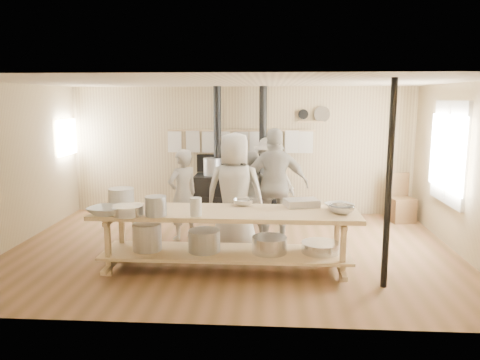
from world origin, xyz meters
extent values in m
plane|color=brown|center=(0.00, 0.00, 0.00)|extent=(7.00, 7.00, 0.00)
plane|color=tan|center=(0.00, 2.50, 1.30)|extent=(7.00, 0.00, 7.00)
plane|color=tan|center=(0.00, -2.50, 1.30)|extent=(7.00, 0.00, 7.00)
plane|color=tan|center=(-3.50, 0.00, 1.30)|extent=(0.00, 5.00, 5.00)
plane|color=tan|center=(3.50, 0.00, 1.30)|extent=(0.00, 5.00, 5.00)
plane|color=tan|center=(0.00, 0.00, 2.60)|extent=(7.00, 7.00, 0.00)
cube|color=beige|center=(3.47, 0.60, 1.50)|extent=(0.06, 1.35, 1.65)
plane|color=white|center=(3.43, 0.60, 1.50)|extent=(0.00, 1.50, 1.50)
cube|color=beige|center=(3.42, 0.60, 1.50)|extent=(0.02, 0.03, 1.50)
plane|color=white|center=(-3.45, 2.00, 1.60)|extent=(0.00, 0.90, 0.90)
cube|color=black|center=(0.00, 2.10, 0.42)|extent=(1.80, 0.70, 0.85)
cube|color=black|center=(0.00, 2.10, 0.05)|extent=(1.90, 0.75, 0.10)
cube|color=black|center=(0.00, 2.40, 1.05)|extent=(1.80, 0.12, 0.35)
cylinder|color=black|center=(-0.45, 2.15, 1.73)|extent=(0.15, 0.15, 1.75)
cylinder|color=black|center=(0.45, 2.15, 1.73)|extent=(0.15, 0.15, 1.75)
cylinder|color=#B2B2B7|center=(-0.55, 2.10, 1.02)|extent=(0.36, 0.36, 0.34)
cylinder|color=gray|center=(0.55, 2.05, 1.00)|extent=(0.30, 0.30, 0.30)
cylinder|color=tan|center=(0.00, 2.40, 1.72)|extent=(3.00, 0.04, 0.04)
cube|color=silver|center=(-1.35, 2.40, 1.50)|extent=(0.28, 0.01, 0.46)
cube|color=silver|center=(-1.01, 2.40, 1.50)|extent=(0.28, 0.01, 0.46)
cube|color=silver|center=(-0.68, 2.40, 1.50)|extent=(0.28, 0.01, 0.46)
cube|color=silver|center=(-0.34, 2.40, 1.50)|extent=(0.28, 0.01, 0.46)
cube|color=silver|center=(0.00, 2.40, 1.50)|extent=(0.28, 0.01, 0.46)
cube|color=silver|center=(0.34, 2.40, 1.50)|extent=(0.28, 0.01, 0.46)
cube|color=silver|center=(0.68, 2.40, 1.50)|extent=(0.28, 0.01, 0.46)
cube|color=silver|center=(1.01, 2.40, 1.50)|extent=(0.28, 0.01, 0.46)
cube|color=silver|center=(1.35, 2.40, 1.50)|extent=(0.28, 0.01, 0.46)
cube|color=tan|center=(1.40, 2.42, 1.90)|extent=(0.50, 0.14, 0.03)
cylinder|color=black|center=(1.25, 2.44, 2.05)|extent=(0.20, 0.04, 0.20)
cylinder|color=silver|center=(1.62, 2.44, 2.05)|extent=(0.32, 0.03, 0.32)
cube|color=tan|center=(0.00, -0.90, 0.82)|extent=(3.60, 0.90, 0.06)
cube|color=tan|center=(0.00, -0.90, 0.25)|extent=(3.40, 0.80, 0.04)
cube|color=tan|center=(0.00, -0.90, 0.20)|extent=(3.30, 0.06, 0.06)
cube|color=tan|center=(-1.55, -1.20, 0.42)|extent=(0.07, 0.07, 0.85)
cube|color=tan|center=(-1.55, -0.60, 0.42)|extent=(0.07, 0.07, 0.85)
cube|color=tan|center=(1.55, -1.20, 0.42)|extent=(0.07, 0.07, 0.85)
cube|color=tan|center=(1.55, -0.60, 0.42)|extent=(0.07, 0.07, 0.85)
cylinder|color=#B2B2B7|center=(-1.10, -0.90, 0.46)|extent=(0.40, 0.40, 0.38)
cylinder|color=gray|center=(-0.30, -0.90, 0.42)|extent=(0.44, 0.44, 0.30)
cylinder|color=silver|center=(0.60, -0.90, 0.38)|extent=(0.48, 0.48, 0.22)
cylinder|color=silver|center=(1.30, -0.90, 0.34)|extent=(0.52, 0.52, 0.14)
cylinder|color=black|center=(2.05, -1.35, 1.30)|extent=(0.08, 0.08, 2.60)
imported|color=#9D968B|center=(-0.86, 0.54, 0.77)|extent=(0.66, 0.65, 1.53)
imported|color=#9D968B|center=(0.23, 0.66, 0.75)|extent=(0.76, 0.61, 1.50)
imported|color=#9D968B|center=(0.06, -0.07, 0.93)|extent=(0.97, 0.69, 1.86)
imported|color=#9D968B|center=(0.69, 0.50, 0.95)|extent=(1.17, 0.63, 1.89)
imported|color=#9D968B|center=(0.57, 1.95, 0.81)|extent=(1.17, 0.85, 1.62)
cube|color=brown|center=(3.15, 1.95, 0.23)|extent=(0.51, 0.51, 0.46)
cube|color=brown|center=(3.11, 2.14, 0.67)|extent=(0.43, 0.12, 0.52)
imported|color=silver|center=(-1.55, -1.23, 0.90)|extent=(0.52, 0.52, 0.11)
imported|color=silver|center=(0.22, -0.57, 0.90)|extent=(0.41, 0.41, 0.09)
imported|color=silver|center=(1.55, -0.73, 0.89)|extent=(0.49, 0.49, 0.09)
imported|color=silver|center=(1.55, -0.95, 0.90)|extent=(0.42, 0.42, 0.11)
cube|color=#B2B2B7|center=(1.05, -0.57, 0.90)|extent=(0.53, 0.42, 0.10)
cylinder|color=silver|center=(-1.25, -1.23, 0.92)|extent=(0.42, 0.42, 0.13)
cylinder|color=gray|center=(-0.88, -1.23, 0.98)|extent=(0.31, 0.31, 0.26)
cylinder|color=silver|center=(-1.55, -0.57, 0.96)|extent=(0.46, 0.46, 0.23)
cylinder|color=silver|center=(-0.36, -1.21, 0.97)|extent=(0.18, 0.18, 0.24)
camera|label=1|loc=(0.60, -7.07, 2.34)|focal=35.00mm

